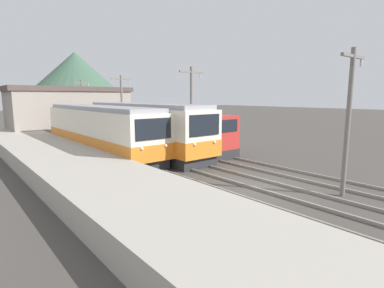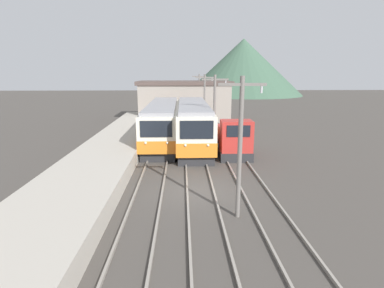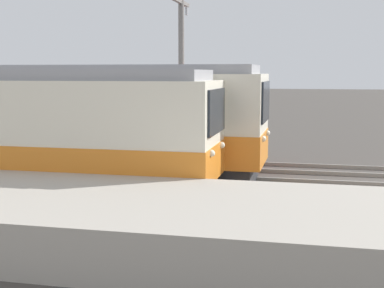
% 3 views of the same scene
% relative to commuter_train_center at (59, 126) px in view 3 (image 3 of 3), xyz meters
% --- Properties ---
extents(commuter_train_center, '(2.84, 13.94, 3.77)m').
position_rel_commuter_train_center_xyz_m(commuter_train_center, '(0.00, 0.00, 0.00)').
color(commuter_train_center, '#28282B').
rests_on(commuter_train_center, ground).
extents(shunting_locomotive, '(2.40, 4.89, 3.00)m').
position_rel_commuter_train_center_xyz_m(shunting_locomotive, '(3.00, -3.77, -0.54)').
color(shunting_locomotive, '#28282B').
rests_on(shunting_locomotive, ground).
extents(catenary_mast_mid, '(2.00, 0.20, 6.24)m').
position_rel_commuter_train_center_xyz_m(catenary_mast_mid, '(1.51, -3.89, 1.68)').
color(catenary_mast_mid, slate).
rests_on(catenary_mast_mid, ground).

